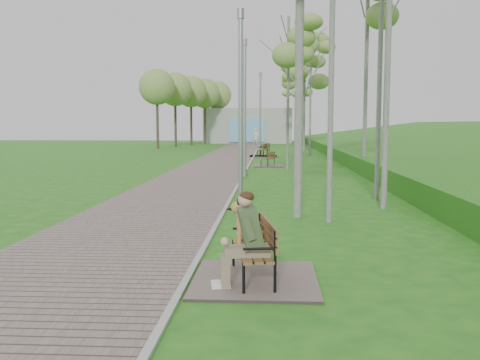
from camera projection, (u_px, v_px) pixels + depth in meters
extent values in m
plane|color=#1F5D18|center=(217.00, 225.00, 11.80)|extent=(120.00, 120.00, 0.00)
cube|color=#675754|center=(224.00, 159.00, 33.24)|extent=(3.50, 67.00, 0.04)
cube|color=#999993|center=(252.00, 159.00, 33.14)|extent=(0.10, 67.00, 0.05)
cube|color=#408C22|center=(458.00, 162.00, 30.96)|extent=(14.00, 70.00, 1.60)
cube|color=#9E9E99|center=(248.00, 126.00, 62.31)|extent=(10.00, 5.00, 4.00)
cube|color=#61A5DA|center=(247.00, 130.00, 59.78)|extent=(4.00, 0.20, 2.60)
cube|color=#675754|center=(255.00, 279.00, 7.58)|extent=(1.75, 1.94, 0.04)
cube|color=brown|center=(252.00, 250.00, 7.54)|extent=(0.67, 1.51, 0.04)
cube|color=brown|center=(268.00, 232.00, 7.54)|extent=(0.28, 1.44, 0.32)
cube|color=#675754|center=(269.00, 166.00, 28.16)|extent=(1.54, 1.71, 0.04)
cube|color=brown|center=(268.00, 159.00, 28.12)|extent=(0.74, 1.34, 0.03)
cube|color=brown|center=(271.00, 155.00, 28.03)|extent=(0.40, 1.24, 0.28)
cube|color=#675754|center=(264.00, 156.00, 36.27)|extent=(1.97, 2.19, 0.04)
cube|color=brown|center=(264.00, 149.00, 36.22)|extent=(0.51, 1.65, 0.04)
cube|color=brown|center=(267.00, 145.00, 36.17)|extent=(0.06, 1.64, 0.36)
cube|color=#675754|center=(264.00, 156.00, 36.70)|extent=(1.80, 2.01, 0.04)
cube|color=brown|center=(263.00, 150.00, 36.65)|extent=(0.87, 1.57, 0.04)
cube|color=brown|center=(267.00, 146.00, 36.54)|extent=(0.47, 1.45, 0.33)
cylinder|color=#919398|center=(241.00, 208.00, 13.16)|extent=(0.19, 0.19, 0.29)
cylinder|color=#919398|center=(241.00, 117.00, 12.93)|extent=(0.11, 0.11, 4.77)
cylinder|color=#919398|center=(241.00, 14.00, 12.67)|extent=(0.17, 0.17, 0.24)
cylinder|color=#919398|center=(245.00, 173.00, 22.37)|extent=(0.22, 0.22, 0.33)
cylinder|color=#919398|center=(245.00, 111.00, 22.10)|extent=(0.13, 0.13, 5.48)
cylinder|color=#919398|center=(245.00, 42.00, 21.81)|extent=(0.20, 0.20, 0.27)
cylinder|color=#919398|center=(260.00, 152.00, 39.04)|extent=(0.23, 0.23, 0.34)
cylinder|color=#919398|center=(260.00, 115.00, 38.76)|extent=(0.14, 0.14, 5.72)
cylinder|color=#919398|center=(260.00, 74.00, 38.46)|extent=(0.21, 0.21, 0.29)
imported|color=silver|center=(256.00, 137.00, 51.69)|extent=(0.74, 0.56, 1.84)
cylinder|color=silver|center=(332.00, 33.00, 11.67)|extent=(0.16, 0.16, 8.40)
cylinder|color=silver|center=(300.00, 24.00, 12.29)|extent=(0.20, 0.20, 9.00)
cylinder|color=silver|center=(381.00, 31.00, 15.07)|extent=(0.17, 0.17, 9.63)
cylinder|color=silver|center=(288.00, 94.00, 25.59)|extent=(0.16, 0.16, 7.29)
ellipsoid|color=#809C4B|center=(288.00, 44.00, 25.35)|extent=(2.24, 2.24, 3.21)
cylinder|color=silver|center=(366.00, 65.00, 22.22)|extent=(0.16, 0.16, 9.33)
cylinder|color=silver|center=(301.00, 94.00, 34.36)|extent=(0.18, 0.18, 8.24)
ellipsoid|color=#809C4B|center=(301.00, 53.00, 34.08)|extent=(2.62, 2.62, 3.62)
cylinder|color=silver|center=(310.00, 86.00, 37.34)|extent=(0.17, 0.17, 9.67)
ellipsoid|color=#809C4B|center=(311.00, 41.00, 37.02)|extent=(2.50, 2.50, 4.25)
cylinder|color=silver|center=(304.00, 100.00, 42.45)|extent=(0.19, 0.19, 8.29)
ellipsoid|color=#809C4B|center=(305.00, 66.00, 42.18)|extent=(2.78, 2.78, 3.65)
cylinder|color=silver|center=(296.00, 111.00, 53.51)|extent=(0.17, 0.17, 7.05)
ellipsoid|color=#809C4B|center=(296.00, 88.00, 53.28)|extent=(2.40, 2.40, 3.10)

